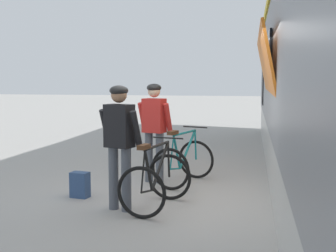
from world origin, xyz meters
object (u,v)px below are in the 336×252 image
Objects in this scene: bicycle_near_teal at (184,161)px; bicycle_far_black at (156,181)px; cyclist_near_in_red at (154,124)px; backpack_on_platform at (80,185)px; cyclist_far_in_dark at (120,136)px.

bicycle_far_black is (-0.16, -1.58, 0.00)m from bicycle_near_teal.
cyclist_near_in_red reaches higher than bicycle_far_black.
bicycle_far_black is 2.96× the size of backpack_on_platform.
cyclist_far_in_dark reaches higher than bicycle_far_black.
cyclist_near_in_red is at bearing 86.47° from cyclist_far_in_dark.
cyclist_far_in_dark is 1.97m from bicycle_near_teal.
cyclist_near_in_red reaches higher than backpack_on_platform.
bicycle_far_black reaches higher than backpack_on_platform.
bicycle_near_teal is (0.65, 1.74, -0.65)m from cyclist_far_in_dark.
bicycle_far_black is 1.37m from backpack_on_platform.
bicycle_near_teal is 1.90m from backpack_on_platform.
bicycle_near_teal and bicycle_far_black have the same top height.
cyclist_near_in_red is 4.40× the size of backpack_on_platform.
backpack_on_platform is (-1.30, 0.39, -0.20)m from bicycle_far_black.
cyclist_far_in_dark is (-0.11, -1.78, 0.00)m from cyclist_near_in_red.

